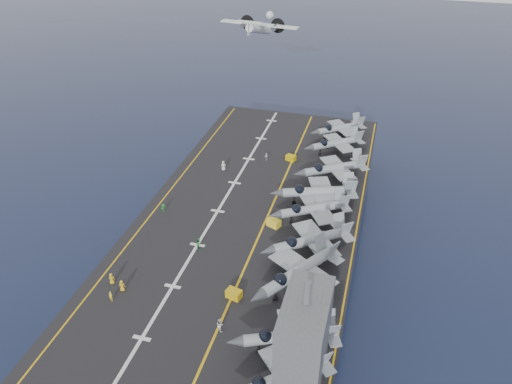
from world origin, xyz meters
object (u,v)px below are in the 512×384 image
(fighter_jet_0, at_px, (283,376))
(tow_cart_a, at_px, (234,294))
(island_superstructure, at_px, (304,332))
(transport_plane, at_px, (259,29))

(fighter_jet_0, bearing_deg, tow_cart_a, 127.89)
(island_superstructure, height_order, transport_plane, transport_plane)
(island_superstructure, distance_m, tow_cart_a, 17.03)
(transport_plane, bearing_deg, island_superstructure, -71.68)
(island_superstructure, height_order, fighter_jet_0, island_superstructure)
(island_superstructure, xyz_separation_m, tow_cart_a, (-11.71, 10.30, -6.86))
(island_superstructure, xyz_separation_m, fighter_jet_0, (-1.76, -2.48, -5.12))
(tow_cart_a, bearing_deg, transport_plane, 102.58)
(island_superstructure, height_order, tow_cart_a, island_superstructure)
(island_superstructure, relative_size, tow_cart_a, 6.20)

